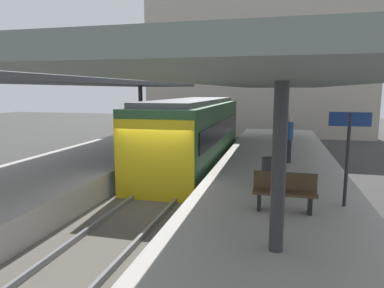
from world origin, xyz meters
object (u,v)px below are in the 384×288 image
at_px(platform_bench, 285,191).
at_px(passenger_mid_platform, 288,139).
at_px(passenger_near_bench, 129,135).
at_px(litter_bin, 269,172).
at_px(commuter_train, 193,134).
at_px(platform_sign, 349,138).

bearing_deg(platform_bench, passenger_mid_platform, 88.12).
distance_m(passenger_near_bench, passenger_mid_platform, 6.35).
height_order(platform_bench, litter_bin, platform_bench).
relative_size(commuter_train, platform_bench, 7.33).
height_order(commuter_train, platform_sign, commuter_train).
height_order(platform_bench, platform_sign, platform_sign).
bearing_deg(passenger_mid_platform, commuter_train, 156.06).
bearing_deg(passenger_near_bench, platform_sign, -32.00).
bearing_deg(commuter_train, passenger_mid_platform, -23.94).
xyz_separation_m(platform_bench, litter_bin, (-0.39, 2.09, -0.06)).
xyz_separation_m(passenger_near_bench, passenger_mid_platform, (6.35, 0.13, 0.03)).
height_order(litter_bin, passenger_near_bench, passenger_near_bench).
xyz_separation_m(platform_bench, platform_sign, (1.38, 0.66, 1.16)).
relative_size(passenger_near_bench, passenger_mid_platform, 0.97).
height_order(platform_bench, passenger_mid_platform, passenger_mid_platform).
bearing_deg(platform_sign, litter_bin, 141.11).
bearing_deg(passenger_near_bench, commuter_train, 41.65).
bearing_deg(platform_sign, passenger_near_bench, 148.00).
xyz_separation_m(commuter_train, platform_sign, (5.34, -6.69, 0.90)).
distance_m(commuter_train, litter_bin, 6.36).
bearing_deg(platform_bench, platform_sign, 25.40).
relative_size(commuter_train, passenger_near_bench, 6.13).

